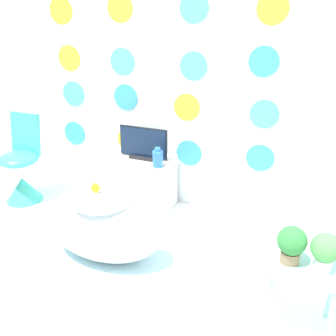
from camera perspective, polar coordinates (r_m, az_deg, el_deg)
ground_plane at (r=2.69m, az=-16.62°, el=-19.77°), size 12.00×12.00×0.00m
wall_back_dotted at (r=3.48m, az=-1.50°, el=15.12°), size 4.45×0.05×2.60m
rug at (r=2.96m, az=-10.57°, el=-14.35°), size 1.26×0.80×0.01m
bathtub at (r=2.97m, az=-9.30°, el=-8.39°), size 0.90×0.53×0.49m
rubber_duck at (r=2.92m, az=-10.51°, el=-2.82°), size 0.07×0.07×0.08m
chair at (r=3.98m, az=-20.43°, el=-0.79°), size 0.36×0.36×0.83m
tv_cabinet at (r=3.59m, az=-3.47°, el=-2.21°), size 0.50×0.39×0.50m
tv at (r=3.45m, az=-3.60°, el=3.39°), size 0.45×0.12×0.28m
vase at (r=3.28m, az=-1.51°, el=1.41°), size 0.09×0.09×0.17m
side_table at (r=2.44m, az=19.00°, el=-14.90°), size 0.39×0.31×0.43m
potted_plant_left at (r=2.32m, az=17.52°, el=-10.35°), size 0.17×0.17×0.22m
potted_plant_right at (r=2.32m, az=21.89°, el=-10.94°), size 0.16×0.16×0.22m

